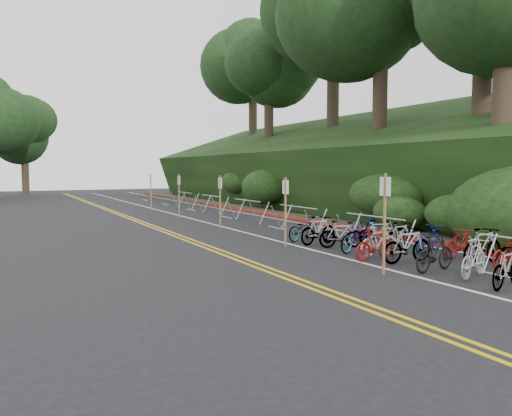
% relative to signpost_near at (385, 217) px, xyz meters
% --- Properties ---
extents(ground, '(120.00, 120.00, 0.00)m').
position_rel_signpost_near_xyz_m(ground, '(-0.45, 0.39, -1.53)').
color(ground, black).
rests_on(ground, ground).
extents(road_markings, '(7.47, 80.00, 0.01)m').
position_rel_signpost_near_xyz_m(road_markings, '(0.19, 10.49, -1.53)').
color(road_markings, gold).
rests_on(road_markings, ground).
extents(red_curb, '(0.25, 28.00, 0.10)m').
position_rel_signpost_near_xyz_m(red_curb, '(5.25, 12.39, -1.48)').
color(red_curb, maroon).
rests_on(red_curb, ground).
extents(embankment, '(14.30, 48.14, 9.11)m').
position_rel_signpost_near_xyz_m(embankment, '(12.51, 19.43, 1.03)').
color(embankment, black).
rests_on(embankment, ground).
extents(tree_cluster, '(32.61, 54.17, 18.67)m').
position_rel_signpost_near_xyz_m(tree_cluster, '(9.31, 22.43, 10.11)').
color(tree_cluster, '#2D2319').
rests_on(tree_cluster, ground).
extents(bike_racks_rest, '(1.14, 23.00, 1.17)m').
position_rel_signpost_near_xyz_m(bike_racks_rest, '(2.55, 13.39, -0.68)').
color(bike_racks_rest, '#989CA5').
rests_on(bike_racks_rest, ground).
extents(signpost_near, '(0.08, 0.40, 2.69)m').
position_rel_signpost_near_xyz_m(signpost_near, '(0.00, 0.00, 0.00)').
color(signpost_near, brown).
rests_on(signpost_near, ground).
extents(signposts_rest, '(0.08, 18.40, 2.50)m').
position_rel_signpost_near_xyz_m(signposts_rest, '(0.15, 14.39, -0.10)').
color(signposts_rest, brown).
rests_on(signposts_rest, ground).
extents(bike_front, '(0.66, 1.68, 0.98)m').
position_rel_signpost_near_xyz_m(bike_front, '(1.13, 1.68, -1.04)').
color(bike_front, maroon).
rests_on(bike_front, ground).
extents(bike_valet, '(3.33, 10.88, 1.09)m').
position_rel_signpost_near_xyz_m(bike_valet, '(2.49, 1.84, -1.04)').
color(bike_valet, slate).
rests_on(bike_valet, ground).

